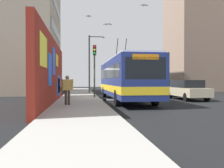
{
  "coord_description": "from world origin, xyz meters",
  "views": [
    {
      "loc": [
        -19.92,
        1.6,
        1.55
      ],
      "look_at": [
        0.07,
        -1.11,
        1.26
      ],
      "focal_mm": 38.63,
      "sensor_mm": 36.0,
      "label": 1
    }
  ],
  "objects_px": {
    "pedestrian_near_wall": "(67,88)",
    "parked_car_champagne": "(187,89)",
    "street_lamp": "(91,60)",
    "traffic_light": "(94,62)",
    "city_bus": "(125,78)",
    "parked_car_white": "(164,87)"
  },
  "relations": [
    {
      "from": "traffic_light",
      "to": "street_lamp",
      "type": "bearing_deg",
      "value": -0.83
    },
    {
      "from": "pedestrian_near_wall",
      "to": "parked_car_champagne",
      "type": "bearing_deg",
      "value": -64.65
    },
    {
      "from": "city_bus",
      "to": "street_lamp",
      "type": "height_order",
      "value": "street_lamp"
    },
    {
      "from": "parked_car_champagne",
      "to": "traffic_light",
      "type": "height_order",
      "value": "traffic_light"
    },
    {
      "from": "parked_car_champagne",
      "to": "street_lamp",
      "type": "height_order",
      "value": "street_lamp"
    },
    {
      "from": "parked_car_white",
      "to": "street_lamp",
      "type": "bearing_deg",
      "value": 58.52
    },
    {
      "from": "city_bus",
      "to": "pedestrian_near_wall",
      "type": "xyz_separation_m",
      "value": [
        -3.89,
        4.1,
        -0.62
      ]
    },
    {
      "from": "parked_car_champagne",
      "to": "pedestrian_near_wall",
      "type": "relative_size",
      "value": 2.87
    },
    {
      "from": "traffic_light",
      "to": "parked_car_champagne",
      "type": "bearing_deg",
      "value": -103.33
    },
    {
      "from": "pedestrian_near_wall",
      "to": "city_bus",
      "type": "bearing_deg",
      "value": -46.5
    },
    {
      "from": "parked_car_champagne",
      "to": "street_lamp",
      "type": "distance_m",
      "value": 12.64
    },
    {
      "from": "city_bus",
      "to": "pedestrian_near_wall",
      "type": "relative_size",
      "value": 6.94
    },
    {
      "from": "street_lamp",
      "to": "parked_car_champagne",
      "type": "bearing_deg",
      "value": -143.76
    },
    {
      "from": "parked_car_white",
      "to": "city_bus",
      "type": "bearing_deg",
      "value": 138.85
    },
    {
      "from": "parked_car_white",
      "to": "pedestrian_near_wall",
      "type": "xyz_separation_m",
      "value": [
        -9.85,
        9.3,
        0.3
      ]
    },
    {
      "from": "parked_car_champagne",
      "to": "street_lamp",
      "type": "bearing_deg",
      "value": 36.24
    },
    {
      "from": "parked_car_white",
      "to": "traffic_light",
      "type": "distance_m",
      "value": 8.53
    },
    {
      "from": "parked_car_white",
      "to": "traffic_light",
      "type": "xyz_separation_m",
      "value": [
        -3.7,
        7.35,
        2.25
      ]
    },
    {
      "from": "pedestrian_near_wall",
      "to": "street_lamp",
      "type": "bearing_deg",
      "value": -8.26
    },
    {
      "from": "pedestrian_near_wall",
      "to": "parked_car_white",
      "type": "bearing_deg",
      "value": -43.38
    },
    {
      "from": "city_bus",
      "to": "parked_car_champagne",
      "type": "height_order",
      "value": "city_bus"
    },
    {
      "from": "traffic_light",
      "to": "street_lamp",
      "type": "relative_size",
      "value": 0.65
    }
  ]
}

